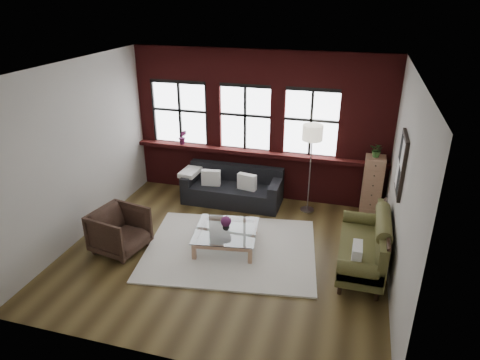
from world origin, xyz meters
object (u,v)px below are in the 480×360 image
(armchair, at_px, (120,231))
(vintage_settee, at_px, (362,243))
(vase, at_px, (226,227))
(drawer_chest, at_px, (372,186))
(coffee_table, at_px, (226,239))
(floor_lamp, at_px, (310,166))
(dark_sofa, at_px, (232,186))

(armchair, bearing_deg, vintage_settee, -71.04)
(vase, relative_size, drawer_chest, 0.11)
(armchair, relative_size, coffee_table, 0.79)
(floor_lamp, bearing_deg, vintage_settee, -58.46)
(vase, bearing_deg, coffee_table, 0.00)
(vintage_settee, distance_m, armchair, 4.15)
(dark_sofa, bearing_deg, drawer_chest, 5.01)
(vintage_settee, bearing_deg, coffee_table, -179.93)
(armchair, height_order, drawer_chest, drawer_chest)
(dark_sofa, relative_size, floor_lamp, 1.04)
(armchair, bearing_deg, dark_sofa, -19.67)
(dark_sofa, bearing_deg, floor_lamp, 2.08)
(coffee_table, height_order, vase, vase)
(drawer_chest, bearing_deg, armchair, -148.62)
(dark_sofa, relative_size, drawer_chest, 1.66)
(armchair, bearing_deg, floor_lamp, -40.64)
(vintage_settee, distance_m, coffee_table, 2.35)
(coffee_table, relative_size, floor_lamp, 0.54)
(armchair, xyz_separation_m, floor_lamp, (3.00, 2.40, 0.62))
(coffee_table, bearing_deg, vase, 180.00)
(coffee_table, distance_m, vase, 0.25)
(vintage_settee, xyz_separation_m, drawer_chest, (0.14, 2.00, 0.15))
(dark_sofa, distance_m, floor_lamp, 1.75)
(vase, relative_size, floor_lamp, 0.07)
(dark_sofa, xyz_separation_m, vase, (0.40, -1.75, 0.04))
(vintage_settee, relative_size, coffee_table, 1.68)
(drawer_chest, xyz_separation_m, floor_lamp, (-1.25, -0.19, 0.38))
(dark_sofa, xyz_separation_m, floor_lamp, (1.63, 0.06, 0.63))
(coffee_table, height_order, floor_lamp, floor_lamp)
(vase, xyz_separation_m, floor_lamp, (1.22, 1.81, 0.59))
(vase, bearing_deg, dark_sofa, 103.02)
(coffee_table, bearing_deg, vintage_settee, 0.07)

